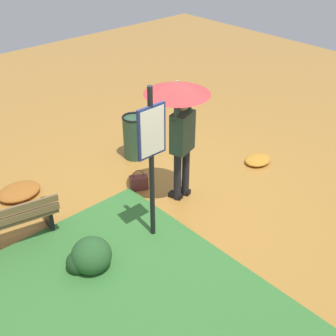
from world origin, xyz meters
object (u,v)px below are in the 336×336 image
Objects in this scene: info_sign_post at (152,149)px; handbag at (139,182)px; person_with_umbrella at (179,111)px; park_bench at (6,225)px; trash_bin at (134,137)px.

info_sign_post is 1.81m from handbag.
person_with_umbrella is 1.44× the size of park_bench.
person_with_umbrella is at bearing -154.26° from info_sign_post.
trash_bin is (-2.87, -0.81, 0.02)m from park_bench.
handbag is 0.44× the size of trash_bin.
info_sign_post reaches higher than handbag.
park_bench is 1.70× the size of trash_bin.
person_with_umbrella reaches higher than trash_bin.
trash_bin is at bearing -121.92° from info_sign_post.
person_with_umbrella is 0.89× the size of info_sign_post.
info_sign_post is at bearing 58.08° from trash_bin.
info_sign_post reaches higher than person_with_umbrella.
trash_bin reaches higher than handbag.
person_with_umbrella reaches higher than handbag.
info_sign_post is at bearing 60.87° from handbag.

